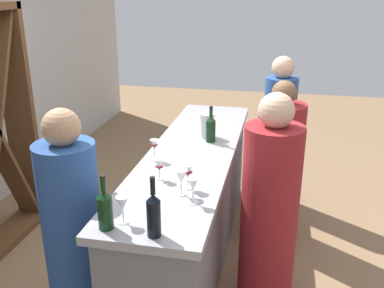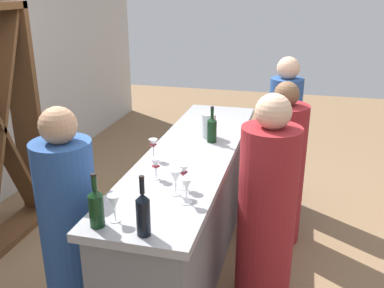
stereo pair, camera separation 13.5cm
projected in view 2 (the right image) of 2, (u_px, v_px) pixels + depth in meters
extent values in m
plane|color=#846647|center=(192.00, 255.00, 3.58)|extent=(12.00, 12.00, 0.00)
cube|color=slate|center=(192.00, 208.00, 3.42)|extent=(2.50, 0.56, 0.89)
cube|color=#99999E|center=(192.00, 153.00, 3.26)|extent=(2.58, 0.64, 0.05)
cube|color=brown|center=(26.00, 115.00, 3.91)|extent=(0.06, 0.28, 1.99)
cube|color=brown|center=(13.00, 231.00, 3.86)|extent=(0.90, 0.28, 0.06)
cylinder|color=black|center=(143.00, 218.00, 2.12)|extent=(0.07, 0.07, 0.19)
cone|color=black|center=(142.00, 197.00, 2.08)|extent=(0.07, 0.07, 0.04)
cylinder|color=black|center=(142.00, 186.00, 2.06)|extent=(0.03, 0.03, 0.08)
cylinder|color=black|center=(142.00, 177.00, 2.04)|extent=(0.03, 0.03, 0.01)
cylinder|color=black|center=(97.00, 211.00, 2.20)|extent=(0.08, 0.08, 0.18)
cone|color=black|center=(95.00, 192.00, 2.16)|extent=(0.08, 0.08, 0.03)
cylinder|color=black|center=(94.00, 183.00, 2.14)|extent=(0.03, 0.03, 0.07)
cylinder|color=black|center=(93.00, 175.00, 2.13)|extent=(0.03, 0.03, 0.01)
cylinder|color=black|center=(212.00, 132.00, 3.40)|extent=(0.08, 0.08, 0.17)
cone|color=black|center=(212.00, 119.00, 3.36)|extent=(0.08, 0.08, 0.03)
cylinder|color=black|center=(212.00, 113.00, 3.34)|extent=(0.03, 0.03, 0.07)
cylinder|color=black|center=(212.00, 107.00, 3.33)|extent=(0.03, 0.03, 0.01)
cylinder|color=white|center=(186.00, 202.00, 2.46)|extent=(0.07, 0.07, 0.00)
cylinder|color=white|center=(186.00, 196.00, 2.45)|extent=(0.01, 0.01, 0.07)
cone|color=white|center=(186.00, 185.00, 2.42)|extent=(0.06, 0.06, 0.08)
cylinder|color=white|center=(183.00, 188.00, 2.64)|extent=(0.06, 0.06, 0.00)
cylinder|color=white|center=(183.00, 182.00, 2.63)|extent=(0.01, 0.01, 0.08)
cone|color=white|center=(183.00, 171.00, 2.60)|extent=(0.07, 0.07, 0.08)
cone|color=maroon|center=(183.00, 174.00, 2.61)|extent=(0.06, 0.06, 0.03)
cylinder|color=white|center=(176.00, 194.00, 2.57)|extent=(0.06, 0.06, 0.00)
cylinder|color=white|center=(176.00, 188.00, 2.55)|extent=(0.01, 0.01, 0.07)
cone|color=white|center=(176.00, 176.00, 2.53)|extent=(0.08, 0.08, 0.08)
cylinder|color=white|center=(156.00, 178.00, 2.78)|extent=(0.06, 0.06, 0.00)
cylinder|color=white|center=(156.00, 173.00, 2.76)|extent=(0.01, 0.01, 0.06)
cone|color=white|center=(156.00, 164.00, 2.74)|extent=(0.06, 0.06, 0.07)
cone|color=maroon|center=(156.00, 168.00, 2.75)|extent=(0.05, 0.05, 0.02)
cylinder|color=white|center=(115.00, 220.00, 2.28)|extent=(0.06, 0.06, 0.00)
cylinder|color=white|center=(115.00, 214.00, 2.27)|extent=(0.01, 0.01, 0.06)
cone|color=white|center=(114.00, 202.00, 2.24)|extent=(0.07, 0.07, 0.08)
cylinder|color=white|center=(154.00, 159.00, 3.08)|extent=(0.06, 0.06, 0.00)
cylinder|color=white|center=(154.00, 153.00, 3.07)|extent=(0.01, 0.01, 0.08)
cone|color=white|center=(153.00, 143.00, 3.04)|extent=(0.06, 0.06, 0.07)
cone|color=maroon|center=(153.00, 146.00, 3.05)|extent=(0.05, 0.05, 0.03)
cylinder|color=silver|center=(209.00, 126.00, 3.50)|extent=(0.12, 0.12, 0.20)
cylinder|color=maroon|center=(280.00, 174.00, 3.63)|extent=(0.50, 0.50, 1.22)
sphere|color=brown|center=(287.00, 94.00, 3.38)|extent=(0.20, 0.20, 0.20)
cylinder|color=maroon|center=(266.00, 219.00, 2.87)|extent=(0.44, 0.44, 1.29)
sphere|color=#D8AD8C|center=(273.00, 112.00, 2.61)|extent=(0.23, 0.23, 0.23)
cylinder|color=#284C8C|center=(282.00, 144.00, 4.19)|extent=(0.36, 0.36, 1.30)
sphere|color=#D8AD8C|center=(288.00, 68.00, 3.93)|extent=(0.21, 0.21, 0.21)
cylinder|color=#284C8C|center=(70.00, 232.00, 2.77)|extent=(0.47, 0.47, 1.24)
sphere|color=tan|center=(58.00, 125.00, 2.52)|extent=(0.23, 0.23, 0.23)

